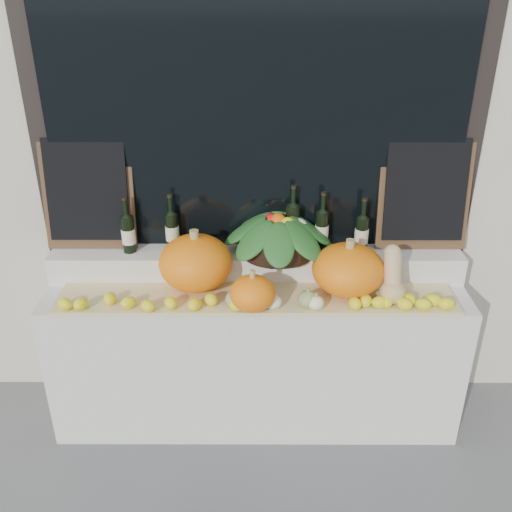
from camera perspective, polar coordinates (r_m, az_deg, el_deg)
storefront_facade at (r=3.43m, az=0.04°, el=23.42°), size 7.00×0.94×4.50m
display_sill at (r=3.38m, az=0.00°, el=-9.73°), size 2.30×0.55×0.88m
rear_tier at (r=3.23m, az=0.01°, el=-0.71°), size 2.30×0.25×0.16m
straw_bedding at (r=3.02m, az=-0.00°, el=-4.28°), size 2.10×0.32×0.02m
pumpkin_left at (r=3.05m, az=-6.05°, el=-0.68°), size 0.43×0.43×0.30m
pumpkin_right at (r=3.03m, az=9.20°, el=-1.36°), size 0.42×0.42×0.27m
pumpkin_center at (r=2.86m, az=-0.35°, el=-3.76°), size 0.23×0.23×0.18m
butternut_squash at (r=3.02m, az=13.48°, el=-2.16°), size 0.14×0.20×0.29m
decorative_gourds at (r=2.90m, az=1.65°, el=-4.30°), size 0.50×0.13×0.15m
lemon_heap at (r=2.91m, az=-0.01°, el=-4.66°), size 2.20×0.16×0.06m
produce_bowl at (r=3.13m, az=2.20°, el=2.31°), size 0.64×0.64×0.24m
wine_bottle_far_left at (r=3.21m, az=-12.65°, el=2.22°), size 0.08×0.08×0.32m
wine_bottle_near_left at (r=3.21m, az=-8.38°, el=2.56°), size 0.08×0.08×0.32m
wine_bottle_tall at (r=3.17m, az=3.67°, el=2.98°), size 0.08×0.08×0.37m
wine_bottle_near_right at (r=3.19m, az=6.59°, el=2.66°), size 0.08×0.08×0.34m
wine_bottle_far_right at (r=3.21m, az=10.51°, el=2.27°), size 0.08×0.08×0.31m
chalkboard_left at (r=3.26m, az=-16.50°, el=6.13°), size 0.50×0.12×0.62m
chalkboard_right at (r=3.25m, az=16.55°, el=6.09°), size 0.50×0.12×0.62m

